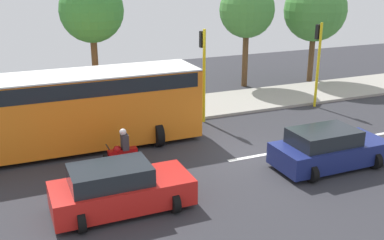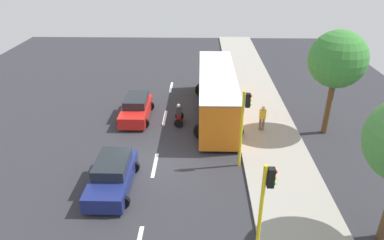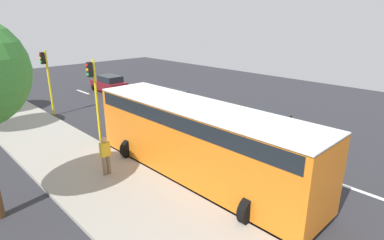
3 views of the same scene
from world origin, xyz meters
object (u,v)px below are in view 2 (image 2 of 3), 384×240
city_bus (217,91)px  street_tree_center (338,60)px  motorcycle (179,115)px  pedestrian_near_signal (262,117)px  traffic_light_midblock (244,119)px  traffic_light_corner (264,202)px  car_red (136,109)px  car_dark_blue (112,176)px

city_bus → street_tree_center: size_ratio=1.63×
motorcycle → pedestrian_near_signal: pedestrian_near_signal is taller
pedestrian_near_signal → street_tree_center: street_tree_center is taller
city_bus → traffic_light_midblock: bearing=-80.3°
motorcycle → traffic_light_midblock: traffic_light_midblock is taller
traffic_light_corner → car_red: bearing=118.7°
city_bus → street_tree_center: 8.12m
traffic_light_corner → traffic_light_midblock: same height
car_dark_blue → traffic_light_midblock: 7.41m
motorcycle → street_tree_center: 10.63m
car_red → city_bus: 5.88m
motorcycle → pedestrian_near_signal: size_ratio=0.91×
car_dark_blue → traffic_light_midblock: (6.74, 2.13, 2.22)m
motorcycle → traffic_light_corner: size_ratio=0.34×
pedestrian_near_signal → street_tree_center: (4.13, -0.02, 3.91)m
motorcycle → traffic_light_corner: (3.77, -11.67, 2.29)m
pedestrian_near_signal → city_bus: bearing=137.9°
car_dark_blue → city_bus: city_bus is taller
pedestrian_near_signal → car_red: bearing=167.5°
car_dark_blue → traffic_light_corner: traffic_light_corner is taller
car_red → traffic_light_corner: bearing=-61.3°
car_dark_blue → traffic_light_corner: 8.41m
street_tree_center → traffic_light_corner: bearing=-119.0°
car_dark_blue → city_bus: 10.44m
city_bus → pedestrian_near_signal: (2.89, -2.61, -0.79)m
traffic_light_corner → car_dark_blue: bearing=146.2°
city_bus → pedestrian_near_signal: bearing=-42.1°
street_tree_center → car_red: bearing=171.4°
motorcycle → traffic_light_corner: traffic_light_corner is taller
motorcycle → car_dark_blue: bearing=-112.6°
car_dark_blue → street_tree_center: 14.66m
car_dark_blue → car_red: bearing=90.9°
traffic_light_midblock → pedestrian_near_signal: bearing=66.3°
city_bus → pedestrian_near_signal: 3.97m
car_dark_blue → city_bus: size_ratio=0.40×
traffic_light_midblock → motorcycle: bearing=126.9°
city_bus → traffic_light_midblock: traffic_light_midblock is taller
car_red → traffic_light_corner: (6.86, -12.55, 2.22)m
motorcycle → street_tree_center: bearing=-6.2°
traffic_light_midblock → street_tree_center: street_tree_center is taller
car_red → pedestrian_near_signal: 8.83m
car_red → traffic_light_midblock: size_ratio=0.96×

